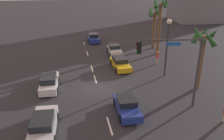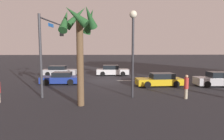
{
  "view_description": "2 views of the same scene",
  "coord_description": "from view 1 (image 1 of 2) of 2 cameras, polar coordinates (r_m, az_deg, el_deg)",
  "views": [
    {
      "loc": [
        20.95,
        -2.62,
        10.5
      ],
      "look_at": [
        -1.58,
        1.75,
        1.33
      ],
      "focal_mm": 36.73,
      "sensor_mm": 36.0,
      "label": 1
    },
    {
      "loc": [
        0.51,
        22.48,
        3.69
      ],
      "look_at": [
        -0.66,
        2.4,
        1.54
      ],
      "focal_mm": 30.99,
      "sensor_mm": 36.0,
      "label": 2
    }
  ],
  "objects": [
    {
      "name": "car_0",
      "position": [
        34.15,
        0.56,
        5.05
      ],
      "size": [
        4.11,
        1.93,
        1.45
      ],
      "color": "#B7B7BC",
      "rests_on": "ground_plane"
    },
    {
      "name": "lane_stripe_4",
      "position": [
        18.09,
        -0.62,
        -13.67
      ],
      "size": [
        2.38,
        0.14,
        0.01
      ],
      "primitive_type": "cube",
      "color": "silver",
      "rests_on": "ground_plane"
    },
    {
      "name": "car_3",
      "position": [
        41.26,
        -4.63,
        7.91
      ],
      "size": [
        4.06,
        1.93,
        1.44
      ],
      "color": "navy",
      "rests_on": "ground_plane"
    },
    {
      "name": "pedestrian_1",
      "position": [
        30.59,
        11.24,
        3.19
      ],
      "size": [
        0.42,
        0.42,
        1.81
      ],
      "color": "#B2A58C",
      "rests_on": "ground_plane"
    },
    {
      "name": "car_5",
      "position": [
        17.76,
        -16.7,
        -12.97
      ],
      "size": [
        4.71,
        2.01,
        1.4
      ],
      "color": "#B7B7BC",
      "rests_on": "ground_plane"
    },
    {
      "name": "lane_stripe_2",
      "position": [
        28.8,
        -4.99,
        0.32
      ],
      "size": [
        2.48,
        0.14,
        0.01
      ],
      "primitive_type": "cube",
      "color": "silver",
      "rests_on": "ground_plane"
    },
    {
      "name": "streetlamp",
      "position": [
        25.89,
        13.7,
        7.87
      ],
      "size": [
        0.56,
        0.56,
        6.54
      ],
      "color": "#2D2D33",
      "rests_on": "ground_plane"
    },
    {
      "name": "car_4",
      "position": [
        24.26,
        -15.37,
        -2.98
      ],
      "size": [
        4.6,
        1.88,
        1.45
      ],
      "color": "silver",
      "rests_on": "ground_plane"
    },
    {
      "name": "car_1",
      "position": [
        19.43,
        3.72,
        -8.92
      ],
      "size": [
        4.02,
        1.87,
        1.28
      ],
      "color": "navy",
      "rests_on": "ground_plane"
    },
    {
      "name": "palm_tree_3",
      "position": [
        37.11,
        10.58,
        12.38
      ],
      "size": [
        2.45,
        2.58,
        6.82
      ],
      "color": "brown",
      "rests_on": "ground_plane"
    },
    {
      "name": "traffic_signal",
      "position": [
        19.31,
        16.02,
        2.16
      ],
      "size": [
        0.9,
        5.34,
        6.3
      ],
      "color": "#38383D",
      "rests_on": "ground_plane"
    },
    {
      "name": "car_2",
      "position": [
        28.84,
        2.04,
        1.71
      ],
      "size": [
        4.67,
        1.99,
        1.31
      ],
      "color": "gold",
      "rests_on": "ground_plane"
    },
    {
      "name": "palm_tree_1",
      "position": [
        23.48,
        21.68,
        6.24
      ],
      "size": [
        2.48,
        2.63,
        6.73
      ],
      "color": "brown",
      "rests_on": "ground_plane"
    },
    {
      "name": "lane_stripe_0",
      "position": [
        40.42,
        -6.92,
        6.57
      ],
      "size": [
        1.95,
        0.14,
        0.01
      ],
      "primitive_type": "cube",
      "color": "silver",
      "rests_on": "ground_plane"
    },
    {
      "name": "lane_stripe_1",
      "position": [
        34.84,
        -6.16,
        4.12
      ],
      "size": [
        2.32,
        0.14,
        0.01
      ],
      "primitive_type": "cube",
      "color": "silver",
      "rests_on": "ground_plane"
    },
    {
      "name": "ground_plane",
      "position": [
        23.58,
        -3.45,
        -4.71
      ],
      "size": [
        220.0,
        220.0,
        0.0
      ],
      "primitive_type": "plane",
      "color": "#28282D"
    },
    {
      "name": "palm_tree_2",
      "position": [
        33.84,
        11.86,
        13.56
      ],
      "size": [
        2.19,
        2.48,
        8.52
      ],
      "color": "brown",
      "rests_on": "ground_plane"
    },
    {
      "name": "lane_stripe_3",
      "position": [
        25.83,
        -4.2,
        -2.25
      ],
      "size": [
        2.25,
        0.14,
        0.01
      ],
      "primitive_type": "cube",
      "color": "silver",
      "rests_on": "ground_plane"
    }
  ]
}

